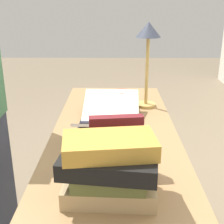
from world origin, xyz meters
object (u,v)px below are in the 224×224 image
Objects in this scene: coffee_mug at (122,100)px; book_stack_tall at (109,168)px; open_book at (109,120)px; reading_lamp at (148,42)px; book_standing_upright at (115,144)px.

book_stack_tall is at bearing -3.85° from coffee_mug.
reading_lamp reaches higher than open_book.
book_stack_tall is at bearing -12.49° from reading_lamp.
book_standing_upright is 0.76m from reading_lamp.
book_stack_tall reaches higher than open_book.
book_stack_tall is 0.91m from reading_lamp.
book_stack_tall is 2.56× the size of coffee_mug.
coffee_mug is (-0.65, 0.03, -0.05)m from book_standing_upright.
open_book is 1.92× the size of book_stack_tall.
open_book is 0.41m from book_standing_upright.
book_stack_tall is 0.16m from book_standing_upright.
open_book is 4.92× the size of coffee_mug.
coffee_mug is at bearing 168.22° from open_book.
coffee_mug is at bearing 169.95° from book_standing_upright.
open_book is at bearing -179.09° from book_stack_tall.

